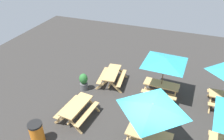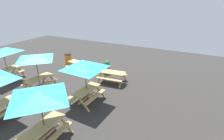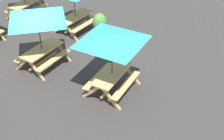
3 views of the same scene
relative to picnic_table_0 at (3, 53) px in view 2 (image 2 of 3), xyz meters
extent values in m
plane|color=#33302D|center=(0.13, 3.44, -1.99)|extent=(26.14, 26.14, 0.00)
cube|color=tan|center=(0.00, 0.00, -1.25)|extent=(1.82, 0.75, 0.05)
cube|color=tan|center=(0.01, -0.55, -1.54)|extent=(1.81, 0.31, 0.04)
cube|color=tan|center=(-0.01, 0.55, -1.54)|extent=(1.81, 0.31, 0.04)
cube|color=tan|center=(-0.77, -0.38, -1.62)|extent=(0.08, 0.80, 0.81)
cube|color=tan|center=(-0.79, 0.34, -1.62)|extent=(0.08, 0.80, 0.81)
cube|color=tan|center=(0.77, 0.38, -1.62)|extent=(0.08, 0.80, 0.81)
cube|color=tan|center=(0.00, 0.00, -1.77)|extent=(1.56, 0.11, 0.06)
cylinder|color=brown|center=(0.00, 0.00, -0.84)|extent=(0.04, 0.04, 2.30)
pyramid|color=teal|center=(0.00, 0.00, 0.17)|extent=(2.83, 2.83, 0.28)
cube|color=tan|center=(-3.46, 3.70, -1.25)|extent=(0.87, 1.86, 0.05)
cube|color=tan|center=(-2.91, 3.65, -1.54)|extent=(0.43, 1.82, 0.04)
cube|color=tan|center=(-4.01, 3.75, -1.54)|extent=(0.43, 1.82, 0.04)
cube|color=tan|center=(-3.17, 2.89, -1.62)|extent=(0.80, 0.14, 0.81)
cube|color=tan|center=(-3.90, 2.96, -1.62)|extent=(0.80, 0.14, 0.81)
cube|color=tan|center=(-3.02, 4.44, -1.62)|extent=(0.80, 0.14, 0.81)
cube|color=tan|center=(-3.75, 4.51, -1.62)|extent=(0.80, 0.14, 0.81)
cube|color=tan|center=(-3.46, 3.70, -1.77)|extent=(0.22, 1.56, 0.06)
cube|color=tan|center=(-2.93, 6.89, -1.25)|extent=(0.90, 1.87, 0.05)
cube|color=tan|center=(-2.38, 6.95, -1.54)|extent=(0.46, 1.82, 0.04)
cube|color=tan|center=(-3.47, 6.83, -1.54)|extent=(0.46, 1.82, 0.04)
cube|color=tan|center=(-2.48, 6.16, -1.62)|extent=(0.80, 0.15, 0.81)
cube|color=tan|center=(-3.20, 6.08, -1.62)|extent=(0.80, 0.15, 0.81)
cube|color=tan|center=(-2.65, 7.71, -1.62)|extent=(0.80, 0.15, 0.81)
cube|color=tan|center=(-3.38, 7.63, -1.62)|extent=(0.80, 0.15, 0.81)
cube|color=tan|center=(-2.93, 6.89, -1.77)|extent=(0.24, 1.56, 0.06)
cube|color=tan|center=(3.11, 6.90, -1.25)|extent=(1.82, 0.75, 0.05)
cube|color=tan|center=(3.13, 6.35, -1.54)|extent=(1.81, 0.31, 0.04)
cube|color=tan|center=(3.10, 7.45, -1.54)|extent=(1.81, 0.31, 0.04)
cube|color=tan|center=(2.34, 6.52, -1.62)|extent=(0.08, 0.80, 0.81)
cube|color=tan|center=(2.32, 7.25, -1.62)|extent=(0.08, 0.80, 0.81)
cube|color=tan|center=(3.11, 6.90, -1.77)|extent=(1.56, 0.11, 0.06)
cylinder|color=brown|center=(3.11, 6.90, -0.84)|extent=(0.04, 0.04, 2.30)
pyramid|color=teal|center=(3.11, 6.90, 0.17)|extent=(2.05, 2.05, 0.28)
cube|color=tan|center=(3.16, 4.34, -1.54)|extent=(1.82, 0.40, 0.04)
cube|color=tan|center=(2.30, 3.49, -1.62)|extent=(0.12, 0.80, 0.81)
cube|color=tan|center=(2.36, 4.22, -1.62)|extent=(0.12, 0.80, 0.81)
cube|color=tan|center=(0.02, 3.17, -1.25)|extent=(1.83, 0.78, 0.05)
cube|color=tan|center=(0.00, 2.62, -1.54)|extent=(1.81, 0.34, 0.04)
cube|color=tan|center=(0.05, 3.72, -1.54)|extent=(1.81, 0.34, 0.04)
cube|color=tan|center=(-0.77, 2.84, -1.62)|extent=(0.10, 0.80, 0.81)
cube|color=tan|center=(-0.74, 3.57, -1.62)|extent=(0.10, 0.80, 0.81)
cube|color=tan|center=(0.79, 2.77, -1.62)|extent=(0.10, 0.80, 0.81)
cube|color=tan|center=(0.82, 3.50, -1.62)|extent=(0.10, 0.80, 0.81)
cube|color=tan|center=(0.02, 3.17, -1.77)|extent=(1.56, 0.14, 0.06)
cylinder|color=brown|center=(0.02, 3.17, -0.84)|extent=(0.04, 0.04, 2.30)
pyramid|color=teal|center=(0.02, 3.17, 0.17)|extent=(2.09, 2.09, 0.28)
cube|color=tan|center=(-0.10, 6.73, -1.25)|extent=(1.83, 0.78, 0.05)
cube|color=tan|center=(-0.12, 6.18, -1.54)|extent=(1.81, 0.34, 0.04)
cube|color=tan|center=(-0.07, 7.28, -1.54)|extent=(1.81, 0.34, 0.04)
cube|color=tan|center=(-0.89, 6.40, -1.62)|extent=(0.10, 0.80, 0.81)
cube|color=tan|center=(-0.86, 7.13, -1.62)|extent=(0.10, 0.80, 0.81)
cube|color=tan|center=(0.66, 6.33, -1.62)|extent=(0.10, 0.80, 0.81)
cube|color=tan|center=(0.70, 7.06, -1.62)|extent=(0.10, 0.80, 0.81)
cube|color=tan|center=(-0.10, 6.73, -1.77)|extent=(1.56, 0.14, 0.06)
cylinder|color=brown|center=(-0.10, 6.73, -0.84)|extent=(0.04, 0.04, 2.30)
pyramid|color=teal|center=(-0.10, 6.73, 0.17)|extent=(2.83, 2.83, 0.28)
cylinder|color=orange|center=(-4.33, 1.87, -1.54)|extent=(0.56, 0.56, 0.90)
cylinder|color=black|center=(-4.33, 1.87, -1.05)|extent=(0.59, 0.59, 0.08)
cylinder|color=#59595B|center=(-4.18, 5.80, -1.79)|extent=(0.44, 0.44, 0.40)
ellipsoid|color=#2D7233|center=(-4.18, 5.80, -1.29)|extent=(0.46, 0.46, 0.60)
camera|label=1|loc=(0.76, -2.86, 5.38)|focal=35.00mm
camera|label=2|loc=(6.88, 11.85, 3.48)|focal=28.00mm
camera|label=3|loc=(-7.58, -4.39, 5.08)|focal=50.00mm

